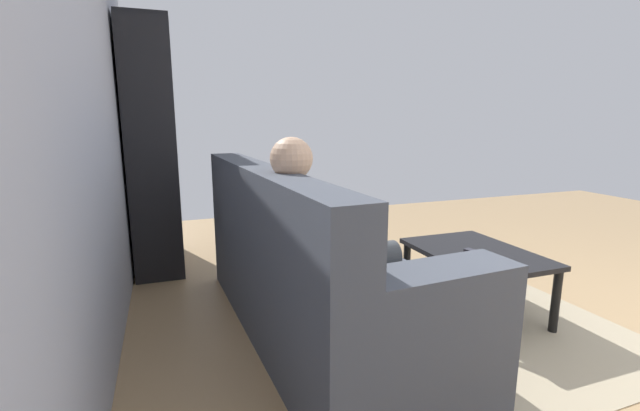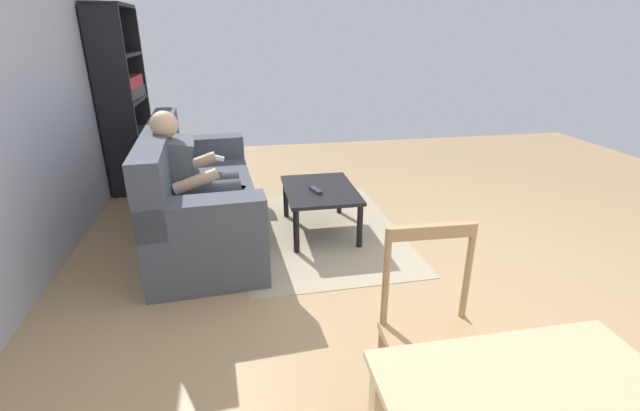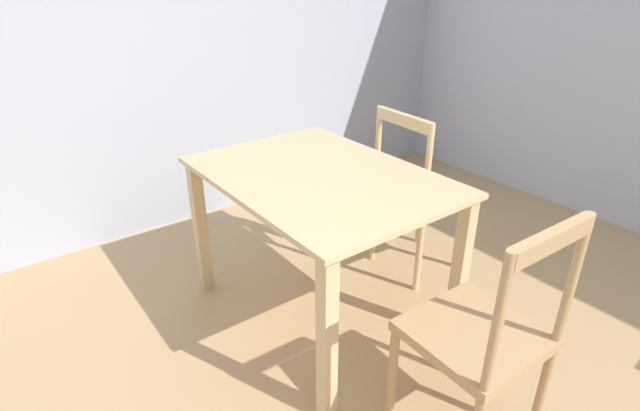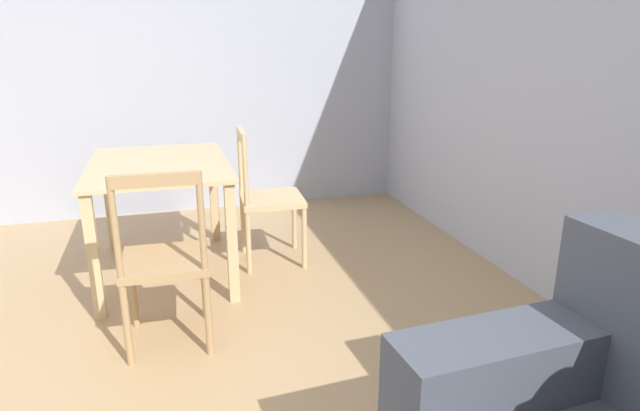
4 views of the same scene
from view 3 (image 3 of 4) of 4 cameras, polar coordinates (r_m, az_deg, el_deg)
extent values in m
cube|color=#ABB0BE|center=(3.20, -23.57, 18.20)|extent=(0.12, 5.39, 2.56)
cube|color=#D1B27F|center=(2.22, 0.00, 3.43)|extent=(1.19, 0.86, 0.02)
cube|color=#D1B27F|center=(2.65, -13.81, -2.58)|extent=(0.06, 0.06, 0.74)
cube|color=#D1B27F|center=(1.85, 0.83, -15.61)|extent=(0.06, 0.06, 0.74)
cube|color=#D1B27F|center=(2.98, -0.50, 1.55)|extent=(0.06, 0.06, 0.74)
cube|color=#D1B27F|center=(2.30, 16.03, -7.46)|extent=(0.06, 0.06, 0.74)
cube|color=#D1B27F|center=(2.80, 12.00, 1.25)|extent=(0.44, 0.44, 0.04)
cylinder|color=#D1B27F|center=(2.92, 16.85, -3.27)|extent=(0.04, 0.04, 0.45)
cylinder|color=#D1B27F|center=(3.14, 11.66, -0.52)|extent=(0.04, 0.04, 0.45)
cylinder|color=#D1B27F|center=(2.67, 11.50, -5.56)|extent=(0.04, 0.04, 0.45)
cylinder|color=#D1B27F|center=(2.91, 6.30, -2.38)|extent=(0.04, 0.04, 0.45)
cylinder|color=#D1B27F|center=(2.46, 12.46, 3.88)|extent=(0.03, 0.03, 0.49)
cylinder|color=#D1B27F|center=(2.72, 6.78, 6.44)|extent=(0.03, 0.03, 0.49)
cube|color=#D1B27F|center=(2.52, 9.84, 9.82)|extent=(0.38, 0.06, 0.06)
cube|color=tan|center=(1.84, 17.55, -14.17)|extent=(0.43, 0.43, 0.04)
cylinder|color=tan|center=(2.19, 16.01, -14.17)|extent=(0.04, 0.04, 0.44)
cylinder|color=tan|center=(1.97, 8.47, -18.71)|extent=(0.04, 0.04, 0.44)
cylinder|color=tan|center=(2.05, 24.54, -19.14)|extent=(0.04, 0.04, 0.44)
cylinder|color=tan|center=(1.77, 27.35, -8.02)|extent=(0.03, 0.03, 0.50)
cylinder|color=tan|center=(1.48, 19.96, -13.32)|extent=(0.03, 0.03, 0.50)
cube|color=tan|center=(1.51, 25.49, -3.66)|extent=(0.05, 0.38, 0.06)
camera|label=1|loc=(3.23, 42.52, 12.91)|focal=24.07mm
camera|label=2|loc=(2.93, 7.14, 28.05)|focal=24.65mm
camera|label=4|loc=(2.27, 105.75, -9.82)|focal=30.05mm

